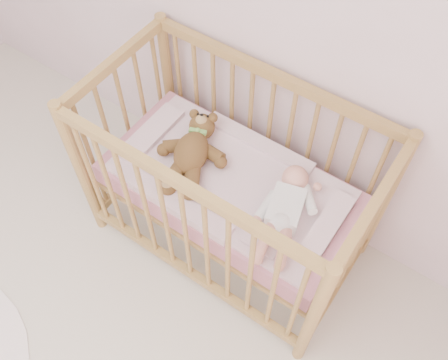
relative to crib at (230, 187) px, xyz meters
The scene contains 5 objects.
crib is the anchor object (origin of this frame).
mattress 0.01m from the crib, ahead, with size 1.22×0.62×0.13m, color pink.
blanket 0.06m from the crib, ahead, with size 1.10×0.58×0.06m, color pink, non-canonical shape.
baby 0.34m from the crib, ahead, with size 0.27×0.55×0.13m, color white, non-canonical shape.
teddy_bear 0.26m from the crib, behind, with size 0.36×0.52×0.14m, color brown, non-canonical shape.
Camera 1 is at (1.08, 0.47, 2.52)m, focal length 40.00 mm.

